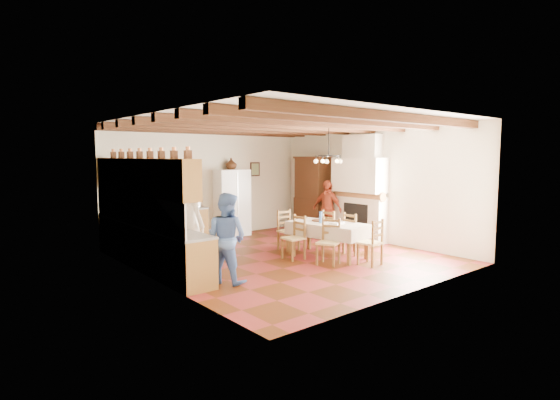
% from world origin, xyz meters
% --- Properties ---
extents(floor, '(6.00, 6.50, 0.02)m').
position_xyz_m(floor, '(0.00, 0.00, -0.01)').
color(floor, '#461E09').
rests_on(floor, ground).
extents(ceiling, '(6.00, 6.50, 0.02)m').
position_xyz_m(ceiling, '(0.00, 0.00, 3.01)').
color(ceiling, silver).
rests_on(ceiling, ground).
extents(wall_back, '(6.00, 0.02, 3.00)m').
position_xyz_m(wall_back, '(0.00, 3.26, 1.50)').
color(wall_back, beige).
rests_on(wall_back, ground).
extents(wall_front, '(6.00, 0.02, 3.00)m').
position_xyz_m(wall_front, '(0.00, -3.26, 1.50)').
color(wall_front, beige).
rests_on(wall_front, ground).
extents(wall_left, '(0.02, 6.50, 3.00)m').
position_xyz_m(wall_left, '(-3.01, 0.00, 1.50)').
color(wall_left, beige).
rests_on(wall_left, ground).
extents(wall_right, '(0.02, 6.50, 3.00)m').
position_xyz_m(wall_right, '(3.01, 0.00, 1.50)').
color(wall_right, beige).
rests_on(wall_right, ground).
extents(ceiling_beams, '(6.00, 6.30, 0.16)m').
position_xyz_m(ceiling_beams, '(0.00, 0.00, 2.91)').
color(ceiling_beams, '#38190D').
rests_on(ceiling_beams, ground).
extents(lower_cabinets_left, '(0.60, 4.30, 0.86)m').
position_xyz_m(lower_cabinets_left, '(-2.70, 1.05, 0.43)').
color(lower_cabinets_left, brown).
rests_on(lower_cabinets_left, ground).
extents(lower_cabinets_back, '(2.30, 0.60, 0.86)m').
position_xyz_m(lower_cabinets_back, '(-1.55, 2.95, 0.43)').
color(lower_cabinets_back, brown).
rests_on(lower_cabinets_back, ground).
extents(countertop_left, '(0.62, 4.30, 0.04)m').
position_xyz_m(countertop_left, '(-2.70, 1.05, 0.88)').
color(countertop_left, gray).
rests_on(countertop_left, lower_cabinets_left).
extents(countertop_back, '(2.34, 0.62, 0.04)m').
position_xyz_m(countertop_back, '(-1.55, 2.95, 0.88)').
color(countertop_back, gray).
rests_on(countertop_back, lower_cabinets_back).
extents(backsplash_left, '(0.03, 4.30, 0.60)m').
position_xyz_m(backsplash_left, '(-2.98, 1.05, 1.20)').
color(backsplash_left, white).
rests_on(backsplash_left, ground).
extents(backsplash_back, '(2.30, 0.03, 0.60)m').
position_xyz_m(backsplash_back, '(-1.55, 3.23, 1.20)').
color(backsplash_back, white).
rests_on(backsplash_back, ground).
extents(upper_cabinets, '(0.35, 4.20, 0.70)m').
position_xyz_m(upper_cabinets, '(-2.83, 1.05, 1.85)').
color(upper_cabinets, brown).
rests_on(upper_cabinets, ground).
extents(fireplace, '(0.56, 1.60, 2.80)m').
position_xyz_m(fireplace, '(2.72, 0.20, 1.40)').
color(fireplace, beige).
rests_on(fireplace, ground).
extents(wall_picture, '(0.34, 0.03, 0.42)m').
position_xyz_m(wall_picture, '(1.55, 3.23, 1.85)').
color(wall_picture, black).
rests_on(wall_picture, ground).
extents(refrigerator, '(0.98, 0.82, 1.86)m').
position_xyz_m(refrigerator, '(0.55, 3.06, 0.93)').
color(refrigerator, white).
rests_on(refrigerator, floor).
extents(hutch, '(0.63, 1.27, 2.23)m').
position_xyz_m(hutch, '(2.75, 2.01, 1.11)').
color(hutch, '#391A0B').
rests_on(hutch, floor).
extents(dining_table, '(1.18, 1.88, 0.77)m').
position_xyz_m(dining_table, '(0.76, -0.57, 0.68)').
color(dining_table, beige).
rests_on(dining_table, floor).
extents(chandelier, '(0.47, 0.47, 0.03)m').
position_xyz_m(chandelier, '(0.76, -0.57, 2.25)').
color(chandelier, black).
rests_on(chandelier, ground).
extents(chair_left_near, '(0.54, 0.55, 0.96)m').
position_xyz_m(chair_left_near, '(0.24, -1.09, 0.48)').
color(chair_left_near, brown).
rests_on(chair_left_near, floor).
extents(chair_left_far, '(0.42, 0.44, 0.96)m').
position_xyz_m(chair_left_far, '(0.02, -0.26, 0.48)').
color(chair_left_far, brown).
rests_on(chair_left_far, floor).
extents(chair_right_near, '(0.43, 0.45, 0.96)m').
position_xyz_m(chair_right_near, '(1.43, -0.78, 0.48)').
color(chair_right_near, brown).
rests_on(chair_right_near, floor).
extents(chair_right_far, '(0.40, 0.42, 0.96)m').
position_xyz_m(chair_right_far, '(1.39, -0.14, 0.48)').
color(chair_right_far, brown).
rests_on(chair_right_far, floor).
extents(chair_end_near, '(0.46, 0.45, 0.96)m').
position_xyz_m(chair_end_near, '(0.91, -1.64, 0.48)').
color(chair_end_near, brown).
rests_on(chair_end_near, floor).
extents(chair_end_far, '(0.42, 0.40, 0.96)m').
position_xyz_m(chair_end_far, '(0.53, 0.50, 0.48)').
color(chair_end_far, brown).
rests_on(chair_end_far, floor).
extents(person_man, '(0.61, 0.78, 1.88)m').
position_xyz_m(person_man, '(-2.29, 0.08, 0.94)').
color(person_man, white).
rests_on(person_man, floor).
extents(person_woman_blue, '(0.86, 0.96, 1.61)m').
position_xyz_m(person_woman_blue, '(-2.06, -0.82, 0.80)').
color(person_woman_blue, '#4665A4').
rests_on(person_woman_blue, floor).
extents(person_woman_red, '(0.51, 0.98, 1.59)m').
position_xyz_m(person_woman_red, '(2.32, 0.98, 0.80)').
color(person_woman_red, '#9D3820').
rests_on(person_woman_red, floor).
extents(microwave, '(0.51, 0.37, 0.27)m').
position_xyz_m(microwave, '(-0.76, 2.95, 1.03)').
color(microwave, silver).
rests_on(microwave, countertop_back).
extents(fridge_vase, '(0.32, 0.32, 0.33)m').
position_xyz_m(fridge_vase, '(0.60, 3.06, 2.03)').
color(fridge_vase, '#391A0B').
rests_on(fridge_vase, refrigerator).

